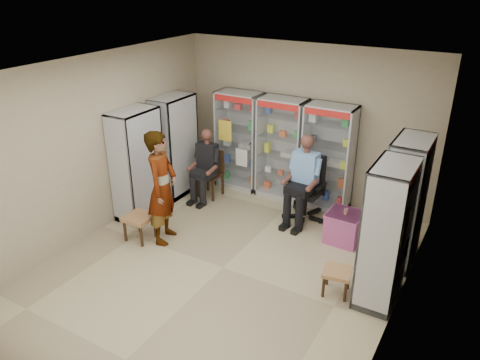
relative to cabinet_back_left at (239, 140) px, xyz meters
The scene contains 18 objects.
floor 3.18m from the cabinet_back_left, 64.54° to the right, with size 6.00×6.00×0.00m, color tan.
room_shell 3.18m from the cabinet_back_left, 64.54° to the right, with size 5.02×6.02×3.01m.
cabinet_back_left is the anchor object (origin of this frame).
cabinet_back_mid 0.95m from the cabinet_back_left, ahead, with size 0.90×0.50×2.00m, color silver.
cabinet_back_right 1.90m from the cabinet_back_left, ahead, with size 0.90×0.50×2.00m, color #A7AAAE.
cabinet_right_far 3.71m from the cabinet_back_left, 17.75° to the right, with size 0.50×0.90×2.00m, color silver.
cabinet_right_near 4.18m from the cabinet_back_left, 32.28° to the right, with size 0.50×0.90×2.00m, color #9FA2A6.
cabinet_left_far 1.32m from the cabinet_back_left, 135.00° to the right, with size 0.50×0.90×2.00m, color #B5B7BC.
cabinet_left_near 2.23m from the cabinet_back_left, 114.61° to the right, with size 0.50×0.90×2.00m, color #B1B3B8.
wooden_chair 0.94m from the cabinet_back_left, 108.90° to the right, with size 0.42×0.42×0.94m, color black.
seated_customer 0.88m from the cabinet_back_left, 107.77° to the right, with size 0.44×0.60×1.34m, color black, non-canonical shape.
office_chair 1.92m from the cabinet_back_left, 20.17° to the right, with size 0.65×0.65×1.20m, color black.
seated_shopkeeper 1.91m from the cabinet_back_left, 21.59° to the right, with size 0.50×0.70×1.53m, color #779CEB, non-canonical shape.
pink_trunk 2.93m from the cabinet_back_left, 21.74° to the right, with size 0.54×0.52×0.52m, color #AE4577.
tea_glass 2.88m from the cabinet_back_left, 22.06° to the right, with size 0.07×0.07×0.09m, color #541207.
woven_stool_a 3.95m from the cabinet_back_left, 39.15° to the right, with size 0.38×0.38×0.38m, color olive.
woven_stool_b 2.84m from the cabinet_back_left, 97.50° to the right, with size 0.44×0.44×0.44m, color #A88247.
standing_man 2.50m from the cabinet_back_left, 89.80° to the right, with size 0.70×0.46×1.92m, color gray.
Camera 1 is at (3.23, -5.05, 4.19)m, focal length 35.00 mm.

